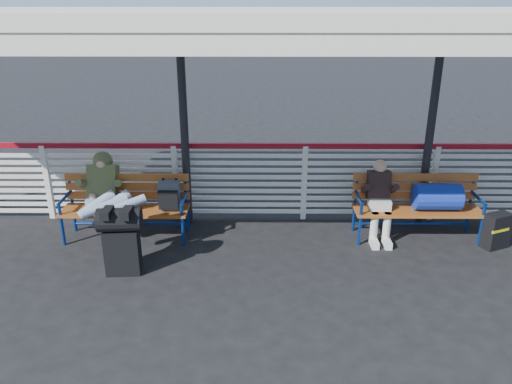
{
  "coord_description": "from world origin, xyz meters",
  "views": [
    {
      "loc": [
        -0.69,
        -5.38,
        3.27
      ],
      "look_at": [
        -0.74,
        1.0,
        0.8
      ],
      "focal_mm": 35.0,
      "sensor_mm": 36.0,
      "label": 1
    }
  ],
  "objects_px": {
    "bench_right": "(428,199)",
    "suitcase_side": "(497,231)",
    "companion_person": "(379,200)",
    "traveler_man": "(107,199)",
    "bench_left": "(137,200)",
    "luggage_stack": "(121,238)"
  },
  "relations": [
    {
      "from": "companion_person",
      "to": "suitcase_side",
      "type": "bearing_deg",
      "value": -10.54
    },
    {
      "from": "bench_left",
      "to": "luggage_stack",
      "type": "bearing_deg",
      "value": -87.8
    },
    {
      "from": "traveler_man",
      "to": "suitcase_side",
      "type": "bearing_deg",
      "value": 0.51
    },
    {
      "from": "luggage_stack",
      "to": "companion_person",
      "type": "relative_size",
      "value": 0.77
    },
    {
      "from": "bench_right",
      "to": "luggage_stack",
      "type": "bearing_deg",
      "value": -165.98
    },
    {
      "from": "luggage_stack",
      "to": "bench_left",
      "type": "relative_size",
      "value": 0.49
    },
    {
      "from": "traveler_man",
      "to": "suitcase_side",
      "type": "height_order",
      "value": "traveler_man"
    },
    {
      "from": "bench_right",
      "to": "traveler_man",
      "type": "xyz_separation_m",
      "value": [
        -4.48,
        -0.35,
        0.11
      ]
    },
    {
      "from": "bench_left",
      "to": "companion_person",
      "type": "bearing_deg",
      "value": -0.08
    },
    {
      "from": "bench_left",
      "to": "bench_right",
      "type": "height_order",
      "value": "same"
    },
    {
      "from": "suitcase_side",
      "to": "traveler_man",
      "type": "bearing_deg",
      "value": 156.26
    },
    {
      "from": "companion_person",
      "to": "suitcase_side",
      "type": "relative_size",
      "value": 2.26
    },
    {
      "from": "luggage_stack",
      "to": "suitcase_side",
      "type": "height_order",
      "value": "luggage_stack"
    },
    {
      "from": "luggage_stack",
      "to": "suitcase_side",
      "type": "xyz_separation_m",
      "value": [
        5.04,
        0.73,
        -0.23
      ]
    },
    {
      "from": "bench_left",
      "to": "traveler_man",
      "type": "height_order",
      "value": "traveler_man"
    },
    {
      "from": "luggage_stack",
      "to": "companion_person",
      "type": "distance_m",
      "value": 3.59
    },
    {
      "from": "luggage_stack",
      "to": "traveler_man",
      "type": "relative_size",
      "value": 0.54
    },
    {
      "from": "bench_right",
      "to": "suitcase_side",
      "type": "xyz_separation_m",
      "value": [
        0.91,
        -0.3,
        -0.36
      ]
    },
    {
      "from": "luggage_stack",
      "to": "bench_right",
      "type": "height_order",
      "value": "bench_right"
    },
    {
      "from": "traveler_man",
      "to": "suitcase_side",
      "type": "xyz_separation_m",
      "value": [
        5.38,
        0.05,
        -0.47
      ]
    },
    {
      "from": "traveler_man",
      "to": "suitcase_side",
      "type": "relative_size",
      "value": 3.23
    },
    {
      "from": "traveler_man",
      "to": "suitcase_side",
      "type": "distance_m",
      "value": 5.41
    }
  ]
}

